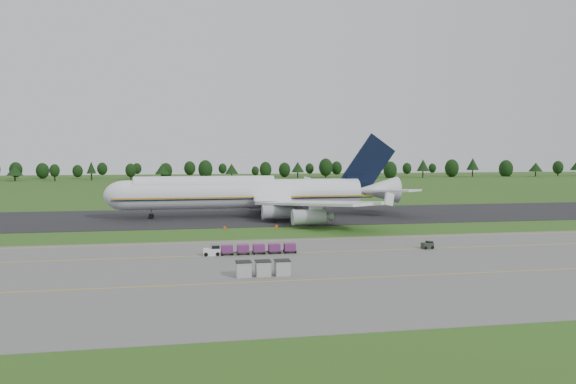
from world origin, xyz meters
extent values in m
plane|color=#2B5319|center=(0.00, 0.00, 0.00)|extent=(600.00, 600.00, 0.00)
cube|color=slate|center=(0.00, -34.00, 0.03)|extent=(300.00, 52.00, 0.06)
cube|color=black|center=(0.00, 28.00, 0.04)|extent=(300.00, 40.00, 0.08)
cube|color=gold|center=(0.00, -22.00, 0.07)|extent=(300.00, 0.25, 0.01)
cube|color=gold|center=(0.00, -40.00, 0.07)|extent=(300.00, 0.20, 0.01)
cube|color=gold|center=(0.00, -10.00, 0.07)|extent=(120.00, 0.20, 0.01)
cylinder|color=black|center=(-108.75, 219.04, 1.47)|extent=(0.70, 0.70, 2.94)
cone|color=#1A3813|center=(-108.75, 219.04, 5.55)|extent=(8.51, 8.51, 5.22)
cylinder|color=black|center=(-87.05, 212.65, 1.88)|extent=(0.70, 0.70, 3.76)
sphere|color=#1A3813|center=(-87.05, 212.65, 5.74)|extent=(5.29, 5.29, 5.29)
cylinder|color=black|center=(-69.27, 218.91, 1.87)|extent=(0.70, 0.70, 3.75)
cone|color=#1A3813|center=(-69.27, 218.91, 7.08)|extent=(5.12, 5.12, 6.66)
cylinder|color=black|center=(-48.10, 216.66, 1.80)|extent=(0.70, 0.70, 3.60)
sphere|color=#1A3813|center=(-48.10, 216.66, 5.50)|extent=(5.90, 5.90, 5.90)
cylinder|color=black|center=(-31.00, 214.16, 1.64)|extent=(0.70, 0.70, 3.29)
cone|color=#1A3813|center=(-31.00, 214.16, 6.21)|extent=(8.04, 8.04, 5.84)
cylinder|color=black|center=(-6.92, 222.82, 1.86)|extent=(0.70, 0.70, 3.73)
sphere|color=#1A3813|center=(-6.92, 222.82, 5.69)|extent=(8.22, 8.22, 8.22)
cylinder|color=black|center=(7.53, 214.55, 1.63)|extent=(0.70, 0.70, 3.27)
cone|color=#1A3813|center=(7.53, 214.55, 6.17)|extent=(7.44, 7.44, 5.81)
cylinder|color=black|center=(26.84, 213.55, 1.83)|extent=(0.70, 0.70, 3.66)
sphere|color=#1A3813|center=(26.84, 213.55, 5.60)|extent=(6.92, 6.92, 6.92)
cylinder|color=black|center=(47.63, 223.51, 1.77)|extent=(0.70, 0.70, 3.54)
cone|color=#1A3813|center=(47.63, 223.51, 6.70)|extent=(7.72, 7.72, 6.30)
cylinder|color=black|center=(65.70, 227.06, 2.09)|extent=(0.70, 0.70, 4.18)
sphere|color=#1A3813|center=(65.70, 227.06, 6.38)|extent=(8.36, 8.36, 8.36)
cylinder|color=black|center=(89.25, 213.79, 1.77)|extent=(0.70, 0.70, 3.55)
cone|color=#1A3813|center=(89.25, 213.79, 6.70)|extent=(6.75, 6.75, 6.30)
cylinder|color=black|center=(104.29, 220.01, 1.52)|extent=(0.70, 0.70, 3.04)
sphere|color=#1A3813|center=(104.29, 220.01, 4.64)|extent=(8.23, 8.23, 8.23)
cylinder|color=black|center=(123.84, 216.21, 2.03)|extent=(0.70, 0.70, 4.06)
cone|color=#1A3813|center=(123.84, 216.21, 7.66)|extent=(7.56, 7.56, 7.21)
cylinder|color=black|center=(147.33, 225.51, 1.79)|extent=(0.70, 0.70, 3.58)
sphere|color=#1A3813|center=(147.33, 225.51, 5.47)|extent=(8.67, 8.67, 8.67)
cylinder|color=black|center=(161.07, 224.55, 2.15)|extent=(0.70, 0.70, 4.29)
cone|color=#1A3813|center=(161.07, 224.55, 8.11)|extent=(7.79, 7.79, 7.63)
cylinder|color=black|center=(185.41, 226.48, 1.59)|extent=(0.70, 0.70, 3.19)
sphere|color=#1A3813|center=(185.41, 226.48, 4.87)|extent=(8.79, 8.79, 8.79)
cylinder|color=black|center=(202.20, 219.93, 1.61)|extent=(0.70, 0.70, 3.21)
cone|color=#1A3813|center=(202.20, 219.93, 6.07)|extent=(8.61, 8.61, 5.71)
cylinder|color=black|center=(221.77, 224.95, 1.84)|extent=(0.70, 0.70, 3.68)
sphere|color=#1A3813|center=(221.77, 224.95, 5.63)|extent=(6.65, 6.65, 6.65)
cylinder|color=white|center=(-4.43, 27.35, 5.48)|extent=(54.90, 7.28, 6.81)
cylinder|color=white|center=(-13.89, 27.27, 7.09)|extent=(32.19, 5.59, 5.31)
sphere|color=white|center=(-31.85, 27.11, 5.48)|extent=(6.81, 6.81, 6.81)
cone|color=white|center=(28.18, 27.63, 5.96)|extent=(10.46, 6.56, 6.47)
cube|color=gold|center=(-4.40, 23.92, 4.92)|extent=(60.51, 0.58, 0.33)
cube|color=white|center=(8.44, 9.40, 4.63)|extent=(22.80, 32.99, 0.52)
cube|color=white|center=(8.13, 45.52, 4.63)|extent=(22.38, 33.09, 0.52)
cylinder|color=#9A9DA2|center=(1.29, 15.48, 2.27)|extent=(6.64, 3.08, 3.03)
cylinder|color=#9A9DA2|center=(5.94, 5.12, 2.27)|extent=(6.64, 3.08, 3.03)
cylinder|color=#9A9DA2|center=(1.08, 39.31, 2.27)|extent=(6.64, 3.08, 3.03)
cylinder|color=#9A9DA2|center=(5.55, 49.75, 2.27)|extent=(6.64, 3.08, 3.03)
cube|color=black|center=(25.83, 27.61, 12.32)|extent=(13.79, 0.64, 15.18)
cube|color=white|center=(29.66, 20.55, 6.24)|extent=(10.99, 13.16, 0.43)
cube|color=white|center=(29.54, 34.73, 6.24)|extent=(10.86, 13.20, 0.43)
cylinder|color=slate|center=(-26.18, 27.16, 1.04)|extent=(0.34, 0.34, 2.08)
cylinder|color=black|center=(-26.18, 27.16, 0.61)|extent=(1.24, 0.86, 1.23)
cylinder|color=slate|center=(1.28, 23.14, 1.04)|extent=(0.34, 0.34, 2.08)
cylinder|color=black|center=(1.28, 23.14, 0.61)|extent=(1.24, 0.86, 1.23)
cylinder|color=slate|center=(1.20, 31.65, 1.04)|extent=(0.34, 0.34, 2.08)
cylinder|color=black|center=(1.20, 31.65, 0.61)|extent=(1.24, 0.86, 1.23)
cube|color=silver|center=(-14.69, -21.89, 0.58)|extent=(2.45, 1.32, 1.04)
cylinder|color=black|center=(-15.53, -22.55, 0.34)|extent=(0.57, 0.21, 0.57)
cube|color=black|center=(-12.42, -21.89, 0.39)|extent=(1.89, 1.41, 0.11)
cube|color=#5D2258|center=(-12.42, -21.89, 0.96)|extent=(1.70, 1.32, 1.04)
cylinder|color=black|center=(-13.18, -22.55, 0.22)|extent=(0.32, 0.14, 0.32)
cube|color=black|center=(-10.07, -21.89, 0.39)|extent=(1.89, 1.41, 0.11)
cube|color=#5D2258|center=(-10.07, -21.89, 0.96)|extent=(1.70, 1.32, 1.04)
cylinder|color=black|center=(-10.82, -22.55, 0.22)|extent=(0.32, 0.14, 0.32)
cube|color=black|center=(-7.71, -21.89, 0.39)|extent=(1.89, 1.41, 0.11)
cube|color=#5D2258|center=(-7.71, -21.89, 0.96)|extent=(1.70, 1.32, 1.04)
cylinder|color=black|center=(-8.47, -22.55, 0.22)|extent=(0.32, 0.14, 0.32)
cube|color=black|center=(-5.35, -21.89, 0.39)|extent=(1.89, 1.41, 0.11)
cube|color=#5D2258|center=(-5.35, -21.89, 0.96)|extent=(1.70, 1.32, 1.04)
cylinder|color=black|center=(-6.11, -22.55, 0.22)|extent=(0.32, 0.14, 0.32)
cube|color=black|center=(-3.00, -21.89, 0.39)|extent=(1.89, 1.41, 0.11)
cube|color=#5D2258|center=(-3.00, -21.89, 0.96)|extent=(1.70, 1.32, 1.04)
cylinder|color=black|center=(-3.75, -22.55, 0.22)|extent=(0.32, 0.14, 0.32)
cylinder|color=black|center=(-14.69, -21.89, 0.34)|extent=(0.57, 0.21, 0.57)
cube|color=#283021|center=(18.98, -22.20, 0.54)|extent=(1.89, 1.29, 0.97)
cylinder|color=black|center=(18.37, -22.73, 0.31)|extent=(0.49, 0.18, 0.49)
cylinder|color=black|center=(19.60, -21.68, 0.31)|extent=(0.49, 0.18, 0.49)
cube|color=#A5A5A5|center=(-11.52, -36.84, 0.95)|extent=(1.79, 1.79, 1.79)
cube|color=black|center=(-11.52, -36.84, 1.89)|extent=(1.90, 1.90, 0.09)
cube|color=#A5A5A5|center=(-9.12, -36.84, 0.95)|extent=(1.79, 1.79, 1.79)
cube|color=black|center=(-9.12, -36.84, 1.89)|extent=(1.90, 1.90, 0.09)
cube|color=#A5A5A5|center=(-6.72, -36.84, 0.95)|extent=(1.79, 1.79, 1.79)
cube|color=black|center=(-6.72, -36.84, 1.89)|extent=(1.90, 1.90, 0.09)
cube|color=#FF4508|center=(-10.77, 6.37, 0.30)|extent=(0.50, 0.12, 0.60)
cube|color=black|center=(-10.77, 6.37, 0.02)|extent=(0.30, 0.30, 0.04)
cube|color=#FF4508|center=(-0.43, 6.37, 0.30)|extent=(0.50, 0.12, 0.60)
cube|color=black|center=(-0.43, 6.37, 0.02)|extent=(0.30, 0.30, 0.04)
camera|label=1|loc=(-18.35, -104.20, 15.13)|focal=35.00mm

